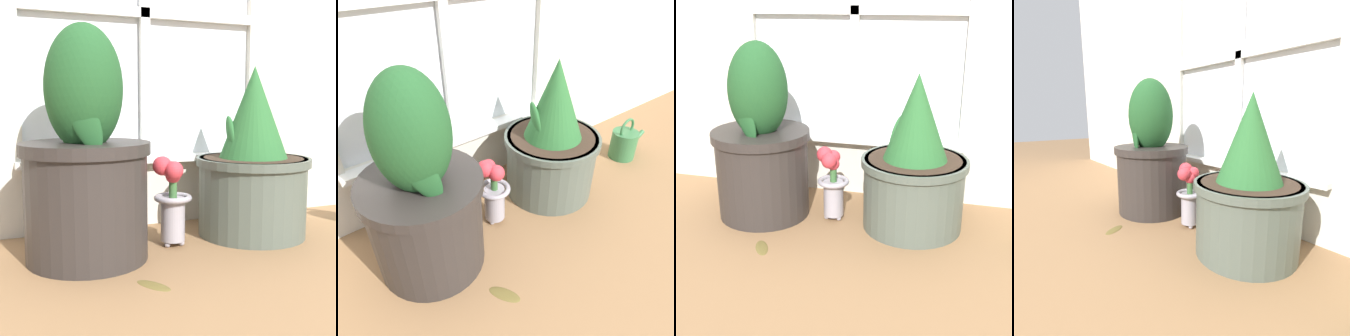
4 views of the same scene
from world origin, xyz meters
TOP-DOWN VIEW (x-y plane):
  - ground_plane at (0.00, 0.00)m, footprint 10.00×10.00m
  - potted_plant_left at (-0.30, 0.25)m, footprint 0.39×0.39m
  - potted_plant_right at (0.30, 0.28)m, footprint 0.41×0.41m
  - flower_vase at (-0.02, 0.27)m, footprint 0.13×0.13m
  - fallen_leaf at (-0.19, -0.03)m, footprint 0.09×0.12m

SIDE VIEW (x-z plane):
  - ground_plane at x=0.00m, z-range 0.00..0.00m
  - fallen_leaf at x=-0.19m, z-range 0.00..0.01m
  - flower_vase at x=-0.02m, z-range 0.01..0.32m
  - potted_plant_right at x=0.30m, z-range -0.06..0.54m
  - potted_plant_left at x=-0.30m, z-range -0.07..0.64m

